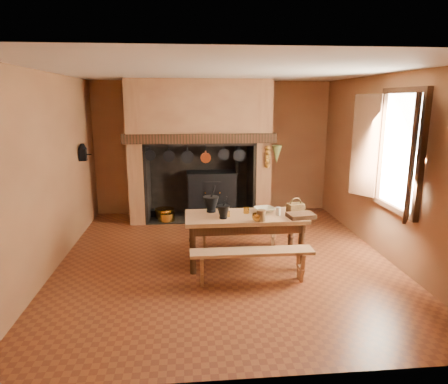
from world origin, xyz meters
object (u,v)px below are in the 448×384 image
bench_front (252,258)px  wicker_basket (296,207)px  iron_range (212,193)px  work_table (245,223)px  mixing_bowl (264,210)px  coffee_grinder (224,211)px

bench_front → wicker_basket: wicker_basket is taller
iron_range → work_table: 2.68m
bench_front → wicker_basket: size_ratio=6.20×
mixing_bowl → iron_range: bearing=103.9°
work_table → coffee_grinder: bearing=-179.5°
iron_range → work_table: (0.32, -2.65, 0.16)m
wicker_basket → mixing_bowl: bearing=162.8°
bench_front → wicker_basket: (0.78, 0.73, 0.49)m
iron_range → work_table: iron_range is taller
work_table → mixing_bowl: size_ratio=5.89×
iron_range → work_table: bearing=-83.2°
coffee_grinder → wicker_basket: bearing=14.6°
mixing_bowl → bench_front: bearing=-111.9°
iron_range → bench_front: size_ratio=0.97×
coffee_grinder → mixing_bowl: size_ratio=0.65×
work_table → coffee_grinder: (-0.31, -0.00, 0.19)m
coffee_grinder → iron_range: bearing=100.4°
bench_front → wicker_basket: bearing=43.4°
iron_range → bench_front: bearing=-84.5°
mixing_bowl → wicker_basket: 0.47m
mixing_bowl → wicker_basket: bearing=-4.7°
coffee_grinder → work_table: bearing=10.7°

